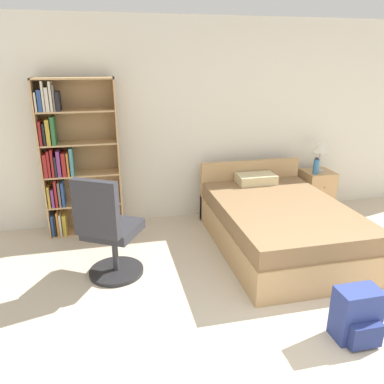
# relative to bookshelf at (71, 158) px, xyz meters

# --- Properties ---
(wall_back) EXTENTS (9.00, 0.06, 2.60)m
(wall_back) POSITION_rel_bookshelf_xyz_m (1.84, 0.25, 0.33)
(wall_back) COLOR silver
(wall_back) RESTS_ON ground_plane
(bookshelf) EXTENTS (0.91, 0.31, 1.90)m
(bookshelf) POSITION_rel_bookshelf_xyz_m (0.00, 0.00, 0.00)
(bookshelf) COLOR tan
(bookshelf) RESTS_ON ground_plane
(bed) EXTENTS (1.38, 2.04, 0.80)m
(bed) POSITION_rel_bookshelf_xyz_m (2.31, -0.92, -0.68)
(bed) COLOR tan
(bed) RESTS_ON ground_plane
(office_chair) EXTENTS (0.68, 0.71, 1.09)m
(office_chair) POSITION_rel_bookshelf_xyz_m (0.39, -1.20, -0.47)
(office_chair) COLOR #232326
(office_chair) RESTS_ON ground_plane
(nightstand) EXTENTS (0.41, 0.42, 0.60)m
(nightstand) POSITION_rel_bookshelf_xyz_m (3.32, -0.04, -0.67)
(nightstand) COLOR tan
(nightstand) RESTS_ON ground_plane
(table_lamp) EXTENTS (0.23, 0.23, 0.44)m
(table_lamp) POSITION_rel_bookshelf_xyz_m (3.32, -0.03, -0.03)
(table_lamp) COLOR #B2B2B7
(table_lamp) RESTS_ON nightstand
(water_bottle) EXTENTS (0.08, 0.08, 0.23)m
(water_bottle) POSITION_rel_bookshelf_xyz_m (3.21, -0.14, -0.26)
(water_bottle) COLOR teal
(water_bottle) RESTS_ON nightstand
(backpack_blue) EXTENTS (0.34, 0.28, 0.43)m
(backpack_blue) POSITION_rel_bookshelf_xyz_m (2.24, -2.51, -0.76)
(backpack_blue) COLOR navy
(backpack_blue) RESTS_ON ground_plane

